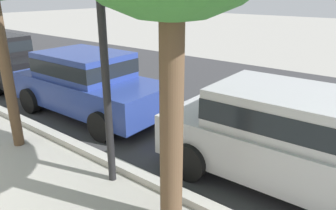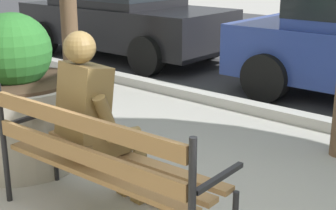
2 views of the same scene
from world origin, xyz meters
TOP-DOWN VIEW (x-y plane):
  - street_surface at (0.00, 7.50)m, footprint 60.00×9.00m
  - curb_stone at (0.00, 2.90)m, footprint 60.00×0.20m
  - parked_car_blue at (0.26, 4.28)m, footprint 4.13×1.98m
  - parked_car_silver at (5.16, 4.28)m, footprint 4.13×1.98m
  - lamp_post at (2.91, 2.61)m, footprint 0.32×0.32m

SIDE VIEW (x-z plane):
  - street_surface at x=0.00m, z-range 0.00..0.01m
  - curb_stone at x=0.00m, z-range 0.00..0.12m
  - parked_car_blue at x=0.26m, z-range 0.06..1.62m
  - parked_car_silver at x=5.16m, z-range 0.06..1.62m
  - lamp_post at x=2.91m, z-range 0.60..4.50m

